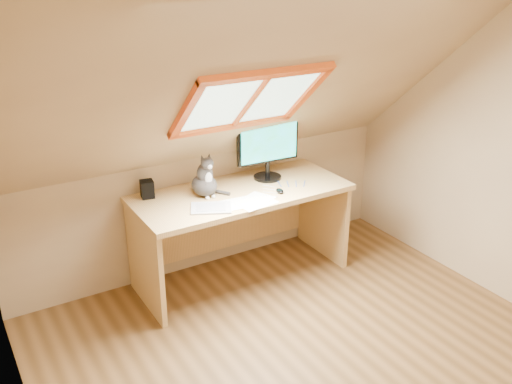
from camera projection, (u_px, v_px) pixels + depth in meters
ground at (331, 375)px, 3.74m from camera, size 3.50×3.50×0.00m
room_shell at (354, 177)px, 3.12m from camera, size 3.52×3.52×2.41m
desk at (237, 214)px, 4.73m from camera, size 1.75×0.77×0.80m
monitor at (268, 145)px, 4.71m from camera, size 0.56×0.23×0.51m
cat at (205, 180)px, 4.44m from camera, size 0.21×0.24×0.36m
desk_speaker at (147, 189)px, 4.42m from camera, size 0.11×0.11×0.14m
graphics_tablet at (211, 208)px, 4.25m from camera, size 0.36×0.32×0.01m
mouse at (280, 191)px, 4.53m from camera, size 0.07×0.11×0.03m
papers at (247, 204)px, 4.33m from camera, size 0.35×0.30×0.01m
cables at (284, 187)px, 4.64m from camera, size 0.51×0.26×0.01m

